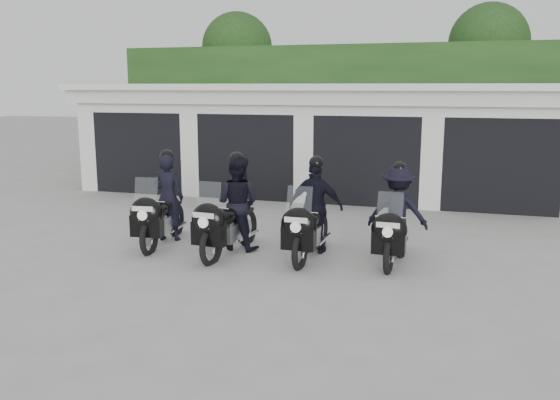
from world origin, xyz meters
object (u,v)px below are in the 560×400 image
(police_bike_a, at_px, (163,206))
(police_bike_c, at_px, (313,213))
(police_bike_d, at_px, (396,217))
(police_bike_b, at_px, (233,209))

(police_bike_a, distance_m, police_bike_c, 2.86)
(police_bike_a, distance_m, police_bike_d, 4.27)
(police_bike_a, distance_m, police_bike_b, 1.45)
(police_bike_a, xyz_separation_m, police_bike_b, (1.44, -0.13, 0.06))
(police_bike_d, bearing_deg, police_bike_c, -170.83)
(police_bike_c, distance_m, police_bike_d, 1.41)
(police_bike_b, bearing_deg, police_bike_c, 12.95)
(police_bike_a, bearing_deg, police_bike_d, -3.03)
(police_bike_a, relative_size, police_bike_b, 0.98)
(police_bike_b, height_order, police_bike_c, police_bike_b)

